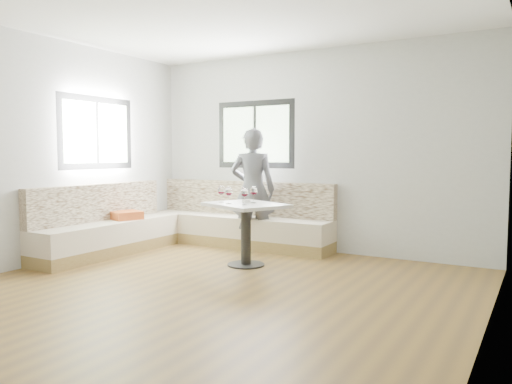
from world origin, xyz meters
TOP-DOWN VIEW (x-y plane):
  - room at (-0.08, 0.08)m, footprint 5.01×5.01m
  - banquette at (-1.59, 1.63)m, footprint 2.90×2.80m
  - table at (-0.27, 1.19)m, footprint 1.14×1.03m
  - person at (-0.70, 2.07)m, footprint 0.73×0.61m
  - olive_ramekin at (-0.30, 1.25)m, footprint 0.10×0.10m
  - wine_glass_a at (-0.60, 1.15)m, footprint 0.09×0.09m
  - wine_glass_b at (-0.42, 1.04)m, footprint 0.09×0.09m
  - wine_glass_c at (-0.18, 1.01)m, footprint 0.09×0.09m
  - wine_glass_d at (-0.21, 1.27)m, footprint 0.09×0.09m

SIDE VIEW (x-z plane):
  - banquette at x=-1.59m, z-range -0.14..0.81m
  - table at x=-0.27m, z-range 0.19..0.95m
  - olive_ramekin at x=-0.30m, z-range 0.76..0.80m
  - person at x=-0.70m, z-range 0.00..1.72m
  - wine_glass_a at x=-0.60m, z-range 0.80..1.01m
  - wine_glass_b at x=-0.42m, z-range 0.80..1.01m
  - wine_glass_c at x=-0.18m, z-range 0.80..1.01m
  - wine_glass_d at x=-0.21m, z-range 0.80..1.01m
  - room at x=-0.08m, z-range 0.01..2.82m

